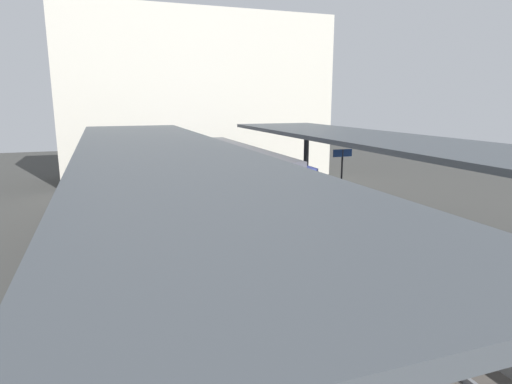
% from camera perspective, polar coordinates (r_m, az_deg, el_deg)
% --- Properties ---
extents(ground_plane, '(80.00, 80.00, 0.00)m').
position_cam_1_polar(ground_plane, '(12.90, 6.30, -12.18)').
color(ground_plane, '#383835').
extents(platform_left, '(4.40, 28.00, 1.00)m').
position_cam_1_polar(platform_left, '(11.66, -11.11, -12.37)').
color(platform_left, gray).
rests_on(platform_left, ground_plane).
extents(platform_right, '(4.40, 28.00, 1.00)m').
position_cam_1_polar(platform_right, '(14.69, 19.93, -7.70)').
color(platform_right, gray).
rests_on(platform_right, ground_plane).
extents(track_ballast, '(3.20, 28.00, 0.20)m').
position_cam_1_polar(track_ballast, '(12.86, 6.31, -11.78)').
color(track_ballast, '#4C4742').
rests_on(track_ballast, ground_plane).
extents(rail_near_side, '(0.08, 28.00, 0.14)m').
position_cam_1_polar(rail_near_side, '(12.52, 3.30, -11.56)').
color(rail_near_side, slate).
rests_on(rail_near_side, track_ballast).
extents(rail_far_side, '(0.08, 28.00, 0.14)m').
position_cam_1_polar(rail_far_side, '(13.11, 9.20, -10.59)').
color(rail_far_side, slate).
rests_on(rail_far_side, track_ballast).
extents(commuter_train, '(2.78, 11.10, 3.10)m').
position_cam_1_polar(commuter_train, '(18.97, -3.29, 1.20)').
color(commuter_train, '#38428C').
rests_on(commuter_train, track_ballast).
extents(canopy_left, '(4.18, 21.00, 3.05)m').
position_cam_1_polar(canopy_left, '(12.11, -12.78, 5.38)').
color(canopy_left, '#333335').
rests_on(canopy_left, platform_left).
extents(canopy_right, '(4.18, 21.00, 3.04)m').
position_cam_1_polar(canopy_right, '(15.05, 17.47, 6.32)').
color(canopy_right, '#333335').
rests_on(canopy_right, platform_right).
extents(platform_bench, '(1.40, 0.41, 0.86)m').
position_cam_1_polar(platform_bench, '(11.18, 28.27, -9.38)').
color(platform_bench, black).
rests_on(platform_bench, platform_right).
extents(platform_sign, '(0.90, 0.08, 2.21)m').
position_cam_1_polar(platform_sign, '(19.17, 11.31, 3.81)').
color(platform_sign, '#262628').
rests_on(platform_sign, platform_right).
extents(passenger_near_bench, '(0.36, 0.36, 1.73)m').
position_cam_1_polar(passenger_near_bench, '(15.06, -15.45, -1.37)').
color(passenger_near_bench, navy).
rests_on(passenger_near_bench, platform_left).
extents(station_building_backdrop, '(18.00, 6.00, 11.00)m').
position_cam_1_polar(station_building_backdrop, '(31.24, -7.79, 12.28)').
color(station_building_backdrop, beige).
rests_on(station_building_backdrop, ground_plane).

